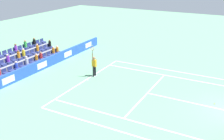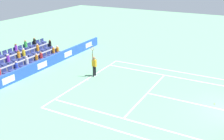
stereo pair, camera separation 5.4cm
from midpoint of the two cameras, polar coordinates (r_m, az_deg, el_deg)
name	(u,v)px [view 1 (the left image)]	position (r m, az deg, el deg)	size (l,w,h in m)	color
line_baseline	(86,80)	(22.60, -5.59, -2.06)	(10.97, 0.10, 0.01)	white
line_service	(147,93)	(20.31, 7.50, -4.91)	(8.23, 0.10, 0.01)	white
line_centre_service	(190,103)	(19.57, 16.32, -6.68)	(0.10, 6.40, 0.01)	white
line_singles_sideline_left	(130,120)	(16.80, 3.83, -10.67)	(0.10, 11.89, 0.01)	white
line_singles_sideline_right	(169,76)	(23.78, 12.09, -1.25)	(0.10, 11.89, 0.01)	white
line_doubles_sideline_left	(120,131)	(15.75, 1.70, -12.99)	(0.10, 11.89, 0.01)	white
line_doubles_sideline_right	(174,71)	(25.02, 13.00, -0.20)	(0.10, 11.89, 0.01)	white
line_centre_mark	(87,80)	(22.55, -5.38, -2.11)	(0.10, 0.20, 0.01)	white
sponsor_barrier	(41,65)	(25.32, -14.92, 1.04)	(19.49, 0.22, 0.97)	blue
tennis_player	(94,65)	(22.92, -3.89, 0.98)	(0.53, 0.37, 2.85)	black
stadium_stand	(23,60)	(26.86, -18.59, 1.96)	(8.06, 2.85, 2.18)	gray
loose_tennis_ball	(214,104)	(19.86, 20.97, -6.75)	(0.07, 0.07, 0.07)	#D1E533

